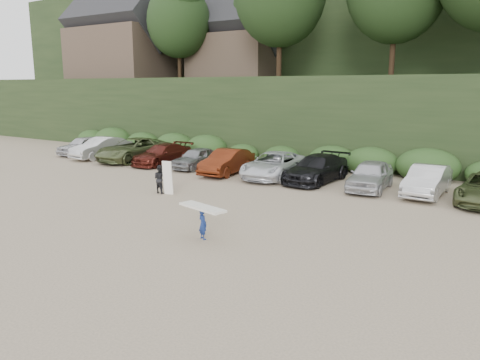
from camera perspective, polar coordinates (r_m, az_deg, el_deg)
The scene contains 5 objects.
ground at distance 19.50m, azimuth -9.20°, elevation -4.66°, with size 120.00×120.00×0.00m, color tan.
hillside_backdrop at distance 51.78m, azimuth 19.00°, elevation 17.32°, with size 90.00×41.50×28.00m.
parked_cars at distance 27.32m, azimuth 5.22°, elevation 1.68°, with size 39.40×6.13×1.65m.
child_surfer at distance 16.57m, azimuth -4.58°, elevation -4.50°, with size 2.08×1.02×1.20m.
adult_surfer at distance 23.91m, azimuth -9.64°, elevation 0.12°, with size 1.19×0.60×1.71m.
Camera 1 is at (12.61, -13.88, 5.34)m, focal length 35.00 mm.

